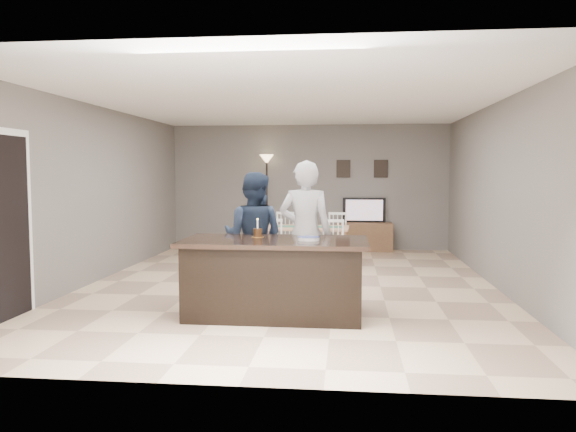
# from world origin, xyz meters

# --- Properties ---
(floor) EXTENTS (8.00, 8.00, 0.00)m
(floor) POSITION_xyz_m (0.00, 0.00, 0.00)
(floor) COLOR #D8B38A
(floor) RESTS_ON ground
(room_shell) EXTENTS (8.00, 8.00, 8.00)m
(room_shell) POSITION_xyz_m (0.00, 0.00, 1.68)
(room_shell) COLOR slate
(room_shell) RESTS_ON floor
(kitchen_island) EXTENTS (2.15, 1.10, 0.90)m
(kitchen_island) POSITION_xyz_m (0.00, -1.80, 0.45)
(kitchen_island) COLOR black
(kitchen_island) RESTS_ON floor
(tv_console) EXTENTS (1.20, 0.40, 0.60)m
(tv_console) POSITION_xyz_m (1.20, 3.77, 0.30)
(tv_console) COLOR brown
(tv_console) RESTS_ON floor
(television) EXTENTS (0.91, 0.12, 0.53)m
(television) POSITION_xyz_m (1.20, 3.84, 0.86)
(television) COLOR black
(television) RESTS_ON tv_console
(tv_screen_glow) EXTENTS (0.78, 0.00, 0.78)m
(tv_screen_glow) POSITION_xyz_m (1.20, 3.76, 0.87)
(tv_screen_glow) COLOR orange
(tv_screen_glow) RESTS_ON tv_console
(picture_frames) EXTENTS (1.10, 0.02, 0.38)m
(picture_frames) POSITION_xyz_m (1.15, 3.98, 1.75)
(picture_frames) COLOR black
(picture_frames) RESTS_ON room_shell
(doorway) EXTENTS (0.00, 2.10, 2.65)m
(doorway) POSITION_xyz_m (-2.99, -2.30, 1.26)
(doorway) COLOR black
(doorway) RESTS_ON floor
(woman) EXTENTS (0.70, 0.49, 1.82)m
(woman) POSITION_xyz_m (0.32, -1.25, 0.91)
(woman) COLOR #B1B1B5
(woman) RESTS_ON floor
(man) EXTENTS (0.91, 0.76, 1.68)m
(man) POSITION_xyz_m (-0.37, -1.07, 0.84)
(man) COLOR #1A2539
(man) RESTS_ON floor
(birthday_cake) EXTENTS (0.15, 0.15, 0.23)m
(birthday_cake) POSITION_xyz_m (-0.23, -1.59, 0.95)
(birthday_cake) COLOR gold
(birthday_cake) RESTS_ON kitchen_island
(plate_stack) EXTENTS (0.26, 0.26, 0.04)m
(plate_stack) POSITION_xyz_m (0.40, -1.83, 0.92)
(plate_stack) COLOR white
(plate_stack) RESTS_ON kitchen_island
(dining_table) EXTENTS (1.51, 1.71, 0.91)m
(dining_table) POSITION_xyz_m (0.12, 1.79, 0.58)
(dining_table) COLOR tan
(dining_table) RESTS_ON floor
(floor_lamp) EXTENTS (0.31, 0.31, 2.05)m
(floor_lamp) POSITION_xyz_m (-0.90, 3.79, 1.59)
(floor_lamp) COLOR black
(floor_lamp) RESTS_ON floor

